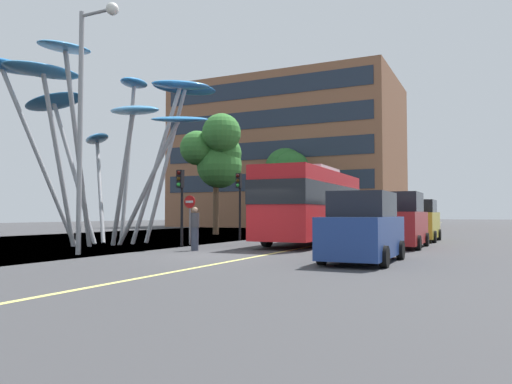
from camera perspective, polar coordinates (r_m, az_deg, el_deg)
name	(u,v)px	position (r m, az deg, el deg)	size (l,w,h in m)	color
ground	(195,256)	(17.64, -7.17, -7.41)	(120.00, 240.00, 0.10)	#38383A
red_bus	(312,202)	(23.57, 6.55, -1.20)	(2.94, 9.73, 3.66)	red
leaf_sculpture	(105,104)	(24.82, -17.21, 9.81)	(10.72, 11.08, 9.12)	#9EA0A5
traffic_light_kerb_near	(181,191)	(22.12, -8.76, 0.15)	(0.28, 0.42, 3.41)	black
traffic_light_kerb_far	(239,192)	(26.87, -1.98, 0.03)	(0.28, 0.42, 3.67)	black
traffic_light_island_mid	(263,193)	(29.62, 0.83, -0.10)	(0.28, 0.42, 3.75)	black
traffic_light_opposite	(292,198)	(32.87, 4.19, -0.69)	(0.28, 0.42, 3.46)	black
car_parked_near	(363,229)	(15.11, 12.37, -4.26)	(1.95, 4.28, 2.11)	navy
car_parked_mid	(401,222)	(21.97, 16.55, -3.36)	(1.93, 4.42, 2.37)	maroon
car_parked_far	(419,222)	(27.46, 18.48, -3.29)	(1.92, 4.18, 2.18)	gold
street_lamp	(88,99)	(18.79, -18.99, 10.17)	(1.73, 0.44, 8.86)	gray
tree_pavement_near	(217,153)	(34.36, -4.58, 4.53)	(4.42, 3.86, 8.30)	brown
tree_pavement_far	(288,171)	(47.23, 3.73, 2.44)	(4.90, 4.91, 7.85)	brown
pedestrian	(195,229)	(19.43, -7.13, -4.27)	(0.34, 0.34, 1.71)	#2D3342
no_entry_sign	(190,212)	(23.27, -7.72, -2.28)	(0.60, 0.12, 2.31)	gray
backdrop_building	(290,157)	(56.94, 3.98, 4.12)	(24.06, 15.36, 16.10)	brown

